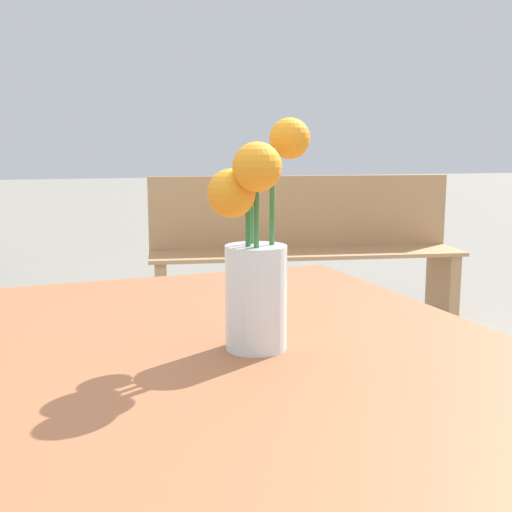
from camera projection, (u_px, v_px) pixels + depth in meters
table_front at (227, 412)px, 0.91m from camera, size 0.88×1.06×0.74m
flower_vase at (255, 259)px, 0.85m from camera, size 0.14×0.14×0.31m
bench_middle at (304, 246)px, 3.54m from camera, size 1.73×0.59×0.85m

